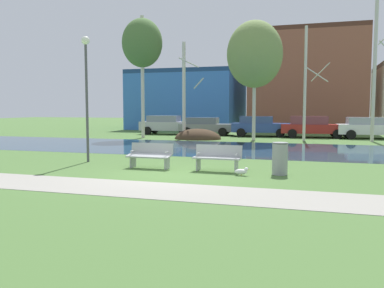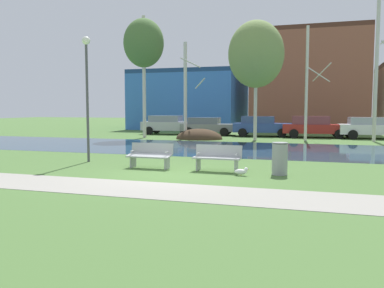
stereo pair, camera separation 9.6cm
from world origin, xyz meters
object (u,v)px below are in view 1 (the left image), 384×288
trash_bin (280,158)px  parked_wagon_fourth_red (312,126)px  streetlamp (86,78)px  parked_hatch_third_blue (260,126)px  bench_right (217,157)px  parked_van_nearest_silver (167,124)px  bench_left (150,155)px  seagull (242,171)px  parked_sedan_second_grey (206,126)px  parked_suv_fifth_white (372,127)px

trash_bin → parked_wagon_fourth_red: bearing=87.7°
trash_bin → streetlamp: size_ratio=0.21×
trash_bin → parked_hatch_third_blue: size_ratio=0.23×
trash_bin → parked_hatch_third_blue: bearing=99.9°
bench_right → parked_van_nearest_silver: (-8.56, 17.88, 0.33)m
bench_left → bench_right: same height
parked_hatch_third_blue → parked_wagon_fourth_red: 3.76m
seagull → parked_van_nearest_silver: size_ratio=0.10×
streetlamp → parked_wagon_fourth_red: 18.71m
bench_left → streetlamp: size_ratio=0.33×
parked_van_nearest_silver → parked_wagon_fourth_red: bearing=-2.2°
parked_sedan_second_grey → parked_suv_fifth_white: (12.00, -0.33, 0.05)m
bench_left → parked_hatch_third_blue: parked_hatch_third_blue is taller
trash_bin → bench_left: bearing=178.5°
bench_right → trash_bin: (2.06, -0.12, 0.06)m
bench_right → parked_suv_fifth_white: parked_suv_fifth_white is taller
parked_hatch_third_blue → parked_wagon_fourth_red: size_ratio=0.93×
bench_left → seagull: size_ratio=3.44×
bench_right → streetlamp: 6.17m
bench_right → parked_sedan_second_grey: size_ratio=0.37×
streetlamp → parked_hatch_third_blue: bearing=75.2°
bench_left → parked_suv_fifth_white: size_ratio=0.33×
bench_left → trash_bin: trash_bin is taller
trash_bin → seagull: 1.31m
streetlamp → bench_right: bearing=-8.5°
streetlamp → parked_wagon_fourth_red: streetlamp is taller
parked_wagon_fourth_red → bench_left: bearing=-106.6°
parked_van_nearest_silver → parked_sedan_second_grey: 3.29m
trash_bin → parked_sedan_second_grey: bearing=112.3°
parked_suv_fifth_white → parked_sedan_second_grey: bearing=178.4°
bench_left → streetlamp: bearing=164.9°
parked_wagon_fourth_red → trash_bin: bearing=-92.3°
bench_left → parked_suv_fifth_white: bearing=62.3°
parked_hatch_third_blue → parked_van_nearest_silver: bearing=177.2°
bench_left → parked_van_nearest_silver: (-6.12, 17.88, 0.33)m
parked_van_nearest_silver → parked_suv_fifth_white: (15.28, -0.46, -0.01)m
bench_right → trash_bin: bearing=-3.2°
seagull → parked_van_nearest_silver: (-9.50, 18.55, 0.67)m
bench_right → streetlamp: (-5.43, 0.81, 2.82)m
seagull → parked_sedan_second_grey: parked_sedan_second_grey is taller
bench_left → parked_suv_fifth_white: 19.68m
parked_hatch_third_blue → parked_wagon_fourth_red: parked_wagon_fourth_red is taller
trash_bin → parked_hatch_third_blue: 17.89m
parked_wagon_fourth_red → parked_van_nearest_silver: bearing=177.8°
bench_right → parked_van_nearest_silver: size_ratio=0.35×
parked_van_nearest_silver → parked_sedan_second_grey: bearing=-2.2°
streetlamp → parked_wagon_fourth_red: size_ratio=1.02×
parked_wagon_fourth_red → parked_suv_fifth_white: parked_wagon_fourth_red is taller
seagull → parked_van_nearest_silver: bearing=117.1°
bench_right → streetlamp: bearing=171.5°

